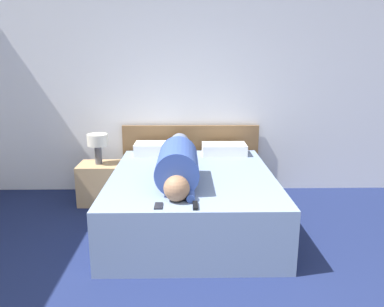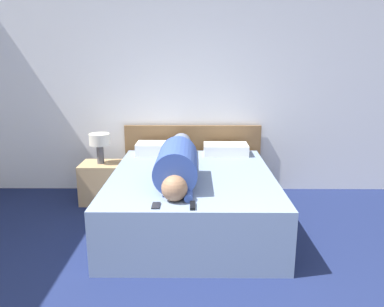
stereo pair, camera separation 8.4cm
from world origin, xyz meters
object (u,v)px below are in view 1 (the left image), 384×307
object	(u,v)px
cell_phone	(158,206)
table_lamp	(97,142)
person_lying	(178,161)
pillow_second	(224,149)
bed	(192,200)
tv_remote	(195,206)
pillow_near_headboard	(158,149)
nightstand	(100,183)

from	to	relation	value
cell_phone	table_lamp	bearing A→B (deg)	118.07
person_lying	cell_phone	size ratio (longest dim) A/B	13.74
person_lying	pillow_second	bearing A→B (deg)	58.87
person_lying	cell_phone	world-z (taller)	person_lying
bed	tv_remote	distance (m)	0.93
pillow_near_headboard	pillow_second	world-z (taller)	pillow_near_headboard
table_lamp	pillow_near_headboard	world-z (taller)	table_lamp
nightstand	cell_phone	world-z (taller)	cell_phone
bed	pillow_second	bearing A→B (deg)	63.04
tv_remote	bed	bearing A→B (deg)	90.65
bed	pillow_second	xyz separation A→B (m)	(0.40, 0.79, 0.35)
bed	pillow_second	size ratio (longest dim) A/B	3.74
bed	pillow_near_headboard	bearing A→B (deg)	116.80
pillow_near_headboard	table_lamp	bearing A→B (deg)	-169.57
bed	cell_phone	world-z (taller)	cell_phone
nightstand	cell_phone	distance (m)	1.77
table_lamp	pillow_second	world-z (taller)	table_lamp
person_lying	pillow_second	xyz separation A→B (m)	(0.54, 0.90, -0.10)
bed	pillow_near_headboard	xyz separation A→B (m)	(-0.40, 0.79, 0.35)
pillow_second	cell_phone	world-z (taller)	pillow_second
table_lamp	pillow_near_headboard	xyz separation A→B (m)	(0.70, 0.13, -0.11)
table_lamp	tv_remote	size ratio (longest dim) A/B	2.40
bed	nightstand	world-z (taller)	bed
pillow_second	cell_phone	size ratio (longest dim) A/B	4.08
bed	cell_phone	bearing A→B (deg)	-107.95
pillow_near_headboard	tv_remote	xyz separation A→B (m)	(0.41, -1.67, -0.06)
bed	person_lying	size ratio (longest dim) A/B	1.11
person_lying	tv_remote	xyz separation A→B (m)	(0.15, -0.78, -0.15)
bed	table_lamp	world-z (taller)	table_lamp
nightstand	pillow_near_headboard	distance (m)	0.81
nightstand	tv_remote	bearing A→B (deg)	-54.36
nightstand	cell_phone	bearing A→B (deg)	-61.93
bed	pillow_second	world-z (taller)	pillow_second
nightstand	pillow_near_headboard	bearing A→B (deg)	10.43
bed	table_lamp	size ratio (longest dim) A/B	5.51
nightstand	pillow_second	world-z (taller)	pillow_second
nightstand	tv_remote	size ratio (longest dim) A/B	3.21
pillow_near_headboard	pillow_second	size ratio (longest dim) A/B	1.05
pillow_near_headboard	tv_remote	size ratio (longest dim) A/B	3.72
person_lying	pillow_near_headboard	bearing A→B (deg)	106.30
pillow_near_headboard	pillow_second	distance (m)	0.81
nightstand	table_lamp	world-z (taller)	table_lamp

